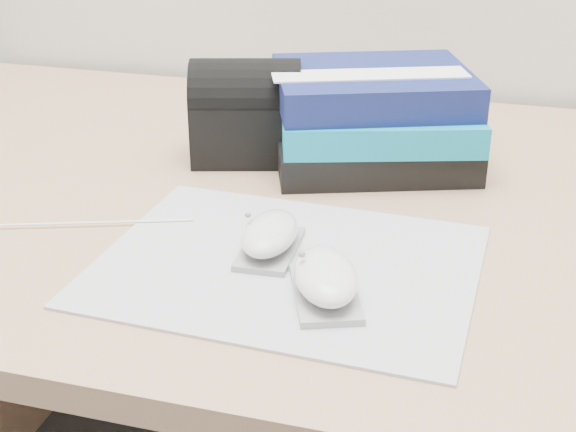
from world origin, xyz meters
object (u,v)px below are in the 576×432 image
(mouse_front, at_px, (326,279))
(pouch, at_px, (246,111))
(book_stack, at_px, (374,118))
(mouse_rear, at_px, (270,236))
(desk, at_px, (409,344))

(mouse_front, relative_size, pouch, 0.73)
(pouch, bearing_deg, mouse_front, -60.47)
(book_stack, bearing_deg, mouse_rear, -101.23)
(mouse_front, distance_m, book_stack, 0.34)
(mouse_rear, height_order, pouch, pouch)
(desk, height_order, book_stack, book_stack)
(desk, bearing_deg, pouch, 175.59)
(book_stack, bearing_deg, pouch, -169.51)
(desk, relative_size, book_stack, 5.53)
(book_stack, bearing_deg, mouse_front, -86.86)
(desk, bearing_deg, mouse_front, -99.86)
(mouse_rear, relative_size, book_stack, 0.34)
(mouse_front, bearing_deg, desk, 80.14)
(desk, relative_size, mouse_front, 13.95)
(mouse_rear, bearing_deg, book_stack, 78.77)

